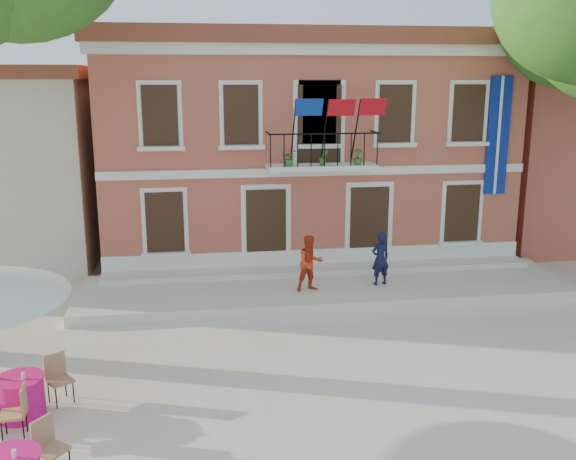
{
  "coord_description": "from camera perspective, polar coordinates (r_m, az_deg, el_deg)",
  "views": [
    {
      "loc": [
        -1.64,
        -12.78,
        6.06
      ],
      "look_at": [
        0.71,
        3.5,
        2.13
      ],
      "focal_mm": 40.0,
      "sensor_mm": 36.0,
      "label": 1
    }
  ],
  "objects": [
    {
      "name": "pedestrian_navy",
      "position": [
        18.33,
        8.21,
        -2.55
      ],
      "size": [
        0.62,
        0.48,
        1.51
      ],
      "primitive_type": "imported",
      "rotation": [
        0.0,
        0.0,
        3.38
      ],
      "color": "black",
      "rests_on": "terrace"
    },
    {
      "name": "cafe_table_1",
      "position": [
        12.99,
        -22.69,
        -13.37
      ],
      "size": [
        1.87,
        1.7,
        0.95
      ],
      "color": "#D4138D",
      "rests_on": "ground"
    },
    {
      "name": "main_building",
      "position": [
        23.17,
        0.87,
        7.79
      ],
      "size": [
        13.5,
        9.59,
        7.5
      ],
      "color": "#BF5045",
      "rests_on": "ground"
    },
    {
      "name": "ground",
      "position": [
        14.23,
        -0.83,
        -11.76
      ],
      "size": [
        90.0,
        90.0,
        0.0
      ],
      "primitive_type": "plane",
      "color": "beige",
      "rests_on": "ground"
    },
    {
      "name": "terrace",
      "position": [
        18.53,
        3.56,
        -5.2
      ],
      "size": [
        14.0,
        3.4,
        0.3
      ],
      "primitive_type": "cube",
      "color": "silver",
      "rests_on": "ground"
    },
    {
      "name": "pedestrian_orange",
      "position": [
        17.63,
        1.99,
        -2.97
      ],
      "size": [
        0.88,
        0.76,
        1.57
      ],
      "primitive_type": "imported",
      "rotation": [
        0.0,
        0.0,
        0.24
      ],
      "color": "red",
      "rests_on": "terrace"
    }
  ]
}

